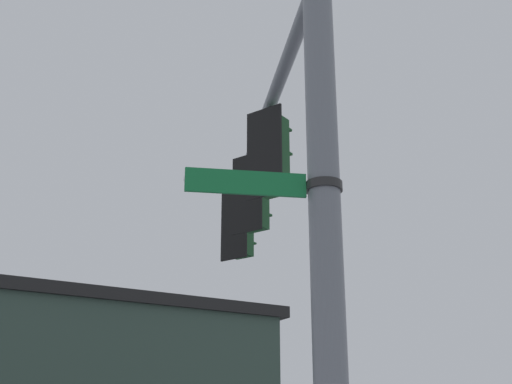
# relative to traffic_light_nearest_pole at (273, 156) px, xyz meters

# --- Properties ---
(signal_pole) EXTENTS (0.29, 0.29, 7.08)m
(signal_pole) POSITION_rel_traffic_light_nearest_pole_xyz_m (1.85, -1.83, -2.08)
(signal_pole) COLOR slate
(signal_pole) RESTS_ON ground
(mast_arm) EXTENTS (5.03, 4.93, 0.17)m
(mast_arm) POSITION_rel_traffic_light_nearest_pole_xyz_m (-0.61, 0.57, 0.78)
(mast_arm) COLOR slate
(traffic_light_nearest_pole) EXTENTS (0.54, 0.49, 1.31)m
(traffic_light_nearest_pole) POSITION_rel_traffic_light_nearest_pole_xyz_m (0.00, 0.00, 0.00)
(traffic_light_nearest_pole) COLOR black
(traffic_light_mid_inner) EXTENTS (0.54, 0.49, 1.31)m
(traffic_light_mid_inner) POSITION_rel_traffic_light_nearest_pole_xyz_m (-1.10, 1.08, 0.00)
(traffic_light_mid_inner) COLOR black
(traffic_light_mid_outer) EXTENTS (0.54, 0.49, 1.31)m
(traffic_light_mid_outer) POSITION_rel_traffic_light_nearest_pole_xyz_m (-2.21, 2.16, 0.00)
(traffic_light_mid_outer) COLOR black
(street_name_sign) EXTENTS (1.04, 1.07, 0.22)m
(street_name_sign) POSITION_rel_traffic_light_nearest_pole_xyz_m (1.62, -2.06, -1.41)
(street_name_sign) COLOR #147238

